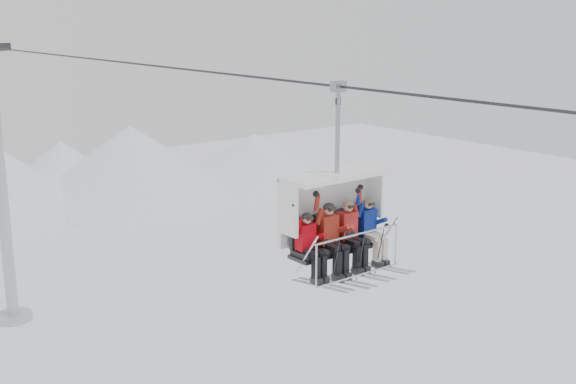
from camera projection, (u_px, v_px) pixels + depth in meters
lift_tower_right at (3, 207)px, 34.43m from camera, size 2.00×1.80×13.48m
haul_cable at (288, 81)px, 15.87m from camera, size 0.06×50.00×0.06m
chairlift_carrier at (332, 209)px, 15.33m from camera, size 2.48×1.17×3.98m
skier_far_left at (310, 244)px, 14.67m from camera, size 0.37×1.69×1.51m
skier_center_left at (331, 236)px, 15.03m from camera, size 0.42×1.69×1.68m
skier_center_right at (350, 232)px, 15.36m from camera, size 0.41×1.69×1.62m
skier_far_right at (370, 228)px, 15.72m from camera, size 0.39×1.69×1.55m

